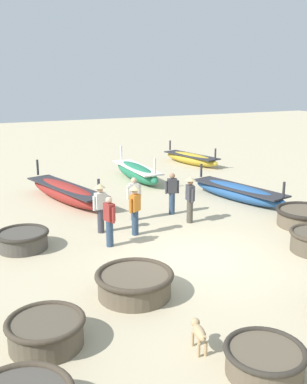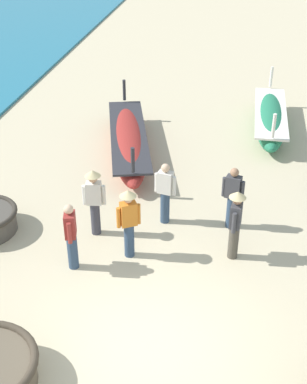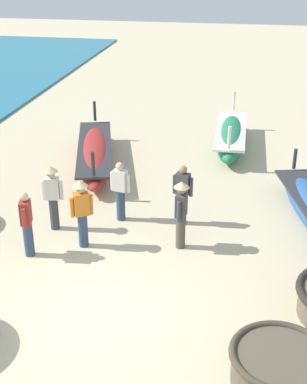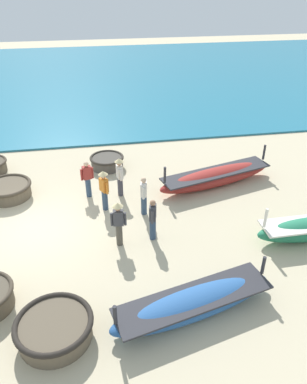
{
  "view_description": "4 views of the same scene",
  "coord_description": "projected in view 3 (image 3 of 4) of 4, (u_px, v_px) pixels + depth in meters",
  "views": [
    {
      "loc": [
        -6.04,
        -10.36,
        5.1
      ],
      "look_at": [
        0.73,
        4.41,
        0.81
      ],
      "focal_mm": 42.0,
      "sensor_mm": 36.0,
      "label": 1
    },
    {
      "loc": [
        1.38,
        -6.62,
        7.33
      ],
      "look_at": [
        -0.53,
        3.84,
        0.83
      ],
      "focal_mm": 50.0,
      "sensor_mm": 36.0,
      "label": 2
    },
    {
      "loc": [
        2.72,
        -7.85,
        6.48
      ],
      "look_at": [
        0.71,
        3.16,
        1.19
      ],
      "focal_mm": 50.0,
      "sensor_mm": 36.0,
      "label": 3
    },
    {
      "loc": [
        11.44,
        2.27,
        8.14
      ],
      "look_at": [
        -0.48,
        4.3,
        0.79
      ],
      "focal_mm": 35.0,
      "sensor_mm": 36.0,
      "label": 4
    }
  ],
  "objects": [
    {
      "name": "long_boat_blue_hull",
      "position": [
        231.0,
        137.0,
        18.21
      ],
      "size": [
        1.03,
        4.51,
        1.45
      ],
      "color": "#237551",
      "rests_on": "ground"
    },
    {
      "name": "fisherman_hauling",
      "position": [
        181.0,
        210.0,
        12.05
      ],
      "size": [
        0.36,
        0.53,
        1.67
      ],
      "color": "#4C473D",
      "rests_on": "ground"
    },
    {
      "name": "coracle_center",
      "position": [
        279.0,
        366.0,
        8.5
      ],
      "size": [
        1.65,
        1.65,
        0.63
      ],
      "color": "brown",
      "rests_on": "ground"
    },
    {
      "name": "fisherman_with_hat",
      "position": [
        183.0,
        193.0,
        13.16
      ],
      "size": [
        0.52,
        0.3,
        1.57
      ],
      "color": "#2D425B",
      "rests_on": "ground"
    },
    {
      "name": "long_boat_green_hull",
      "position": [
        95.0,
        154.0,
        16.78
      ],
      "size": [
        2.39,
        5.42,
        1.4
      ],
      "color": "maroon",
      "rests_on": "ground"
    },
    {
      "name": "fisherman_standing_left",
      "position": [
        82.0,
        209.0,
        12.11
      ],
      "size": [
        0.47,
        0.36,
        1.67
      ],
      "color": "#2D425B",
      "rests_on": "ground"
    },
    {
      "name": "fisherman_crouching",
      "position": [
        120.0,
        190.0,
        13.34
      ],
      "size": [
        0.52,
        0.29,
        1.57
      ],
      "color": "#2D425B",
      "rests_on": "ground"
    },
    {
      "name": "fisherman_by_coracle",
      "position": [
        27.0,
        222.0,
        11.79
      ],
      "size": [
        0.29,
        0.52,
        1.57
      ],
      "color": "#2D425B",
      "rests_on": "ground"
    },
    {
      "name": "ground_plane",
      "position": [
        87.0,
        315.0,
        10.19
      ],
      "size": [
        80.0,
        80.0,
        0.0
      ],
      "primitive_type": "plane",
      "color": "#C6B793"
    },
    {
      "name": "fisherman_standing_right",
      "position": [
        52.0,
        193.0,
        12.86
      ],
      "size": [
        0.52,
        0.36,
        1.67
      ],
      "color": "#383842",
      "rests_on": "ground"
    }
  ]
}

